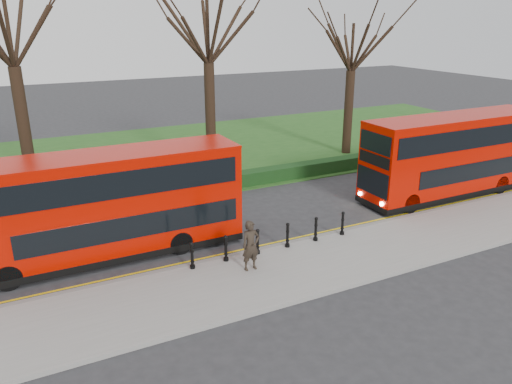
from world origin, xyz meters
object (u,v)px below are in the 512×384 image
bollard_row (273,239)px  bus_lead (106,207)px  pedestrian (251,246)px  bus_rear (454,156)px

bollard_row → bus_lead: bus_lead is taller
pedestrian → bus_lead: bearing=138.0°
bus_lead → pedestrian: size_ratio=5.49×
pedestrian → bus_rear: bearing=11.3°
bollard_row → pedestrian: (-1.48, -1.03, 0.45)m
bus_rear → pedestrian: bearing=-167.3°
bollard_row → pedestrian: 1.86m
bollard_row → bus_rear: (11.79, 1.95, 1.48)m
bollard_row → bus_lead: 6.58m
pedestrian → bollard_row: bearing=33.5°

